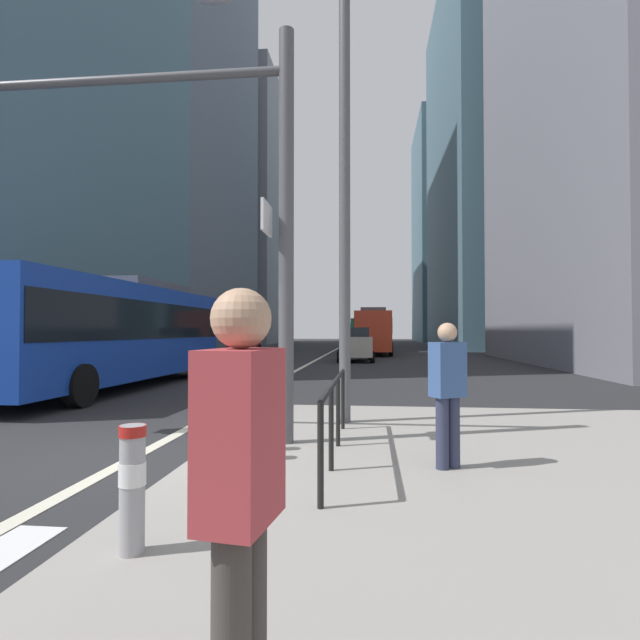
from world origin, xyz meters
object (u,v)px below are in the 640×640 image
car_receding_far (355,344)px  street_lamp_post (345,133)px  bollard_back (240,415)px  city_bus_red_receding (374,330)px  pedestrian_waiting (448,387)px  car_oncoming_mid (245,340)px  city_bus_blue_oncoming (116,328)px  bollard_left (132,482)px  pedestrian_walking (240,490)px  city_bus_red_distant (362,330)px  bollard_right (235,424)px  traffic_signal_gantry (149,173)px  car_receding_near (363,339)px

car_receding_far → street_lamp_post: bearing=-88.8°
car_receding_far → bollard_back: size_ratio=5.07×
city_bus_red_receding → pedestrian_waiting: (0.66, -31.70, -0.74)m
car_oncoming_mid → street_lamp_post: 32.43m
city_bus_blue_oncoming → bollard_left: 12.37m
pedestrian_walking → city_bus_red_distant: bearing=90.5°
city_bus_red_receding → bollard_back: city_bus_red_receding is taller
bollard_right → bollard_back: (-0.06, 0.46, 0.03)m
city_bus_red_receding → car_receding_far: size_ratio=2.42×
bollard_right → pedestrian_walking: pedestrian_walking is taller
city_bus_red_receding → traffic_signal_gantry: (-3.52, -30.62, 2.28)m
city_bus_red_receding → pedestrian_waiting: size_ratio=6.26×
car_oncoming_mid → bollard_right: size_ratio=5.58×
city_bus_blue_oncoming → city_bus_red_receding: (7.95, 23.40, -0.00)m
bollard_right → city_bus_red_receding: bearing=86.6°
car_receding_near → bollard_right: size_ratio=5.15×
city_bus_red_receding → street_lamp_post: (-0.69, -28.94, 3.45)m
car_receding_near → street_lamp_post: 39.14m
bollard_right → pedestrian_waiting: (2.56, -0.05, 0.49)m
street_lamp_post → bollard_right: bearing=-114.1°
car_receding_near → pedestrian_walking: bearing=-89.7°
street_lamp_post → bollard_right: size_ratio=9.78×
bollard_right → city_bus_blue_oncoming: bearing=126.2°
car_receding_near → car_receding_far: (-0.13, -19.31, 0.00)m
city_bus_blue_oncoming → pedestrian_waiting: (8.61, -8.30, -0.74)m
bollard_back → pedestrian_waiting: size_ratio=0.51×
car_receding_near → car_oncoming_mid: bearing=-139.0°
city_bus_red_distant → street_lamp_post: size_ratio=1.36×
street_lamp_post → pedestrian_waiting: bearing=-64.0°
car_receding_near → pedestrian_waiting: (1.64, -41.66, 0.10)m
bollard_left → bollard_right: 2.51m
city_bus_red_distant → car_oncoming_mid: 20.73m
car_oncoming_mid → bollard_left: car_oncoming_mid is taller
car_receding_near → bollard_back: car_receding_near is taller
bollard_left → bollard_right: size_ratio=1.12×
city_bus_red_distant → car_oncoming_mid: (-9.31, -18.51, -0.84)m
city_bus_red_receding → pedestrian_waiting: city_bus_red_receding is taller
city_bus_blue_oncoming → bollard_left: city_bus_blue_oncoming is taller
city_bus_blue_oncoming → bollard_back: city_bus_blue_oncoming is taller
car_oncoming_mid → car_receding_far: (9.41, -11.02, -0.00)m
car_receding_far → bollard_left: car_receding_far is taller
city_bus_blue_oncoming → pedestrian_walking: (7.21, -12.31, -0.70)m
city_bus_red_distant → bollard_right: city_bus_red_distant is taller
city_bus_red_distant → traffic_signal_gantry: (-2.31, -50.80, 2.28)m
city_bus_blue_oncoming → car_oncoming_mid: (-2.57, 25.07, -0.84)m
pedestrian_waiting → pedestrian_walking: pedestrian_walking is taller
car_receding_far → pedestrian_walking: size_ratio=2.48×
car_oncoming_mid → bollard_right: car_oncoming_mid is taller
street_lamp_post → pedestrian_waiting: size_ratio=4.71×
car_receding_far → pedestrian_waiting: (1.77, -22.36, 0.10)m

